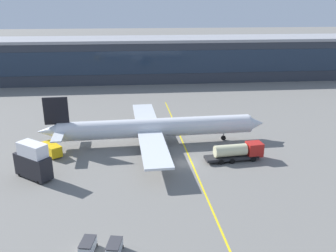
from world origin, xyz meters
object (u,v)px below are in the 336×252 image
Objects in this scene: main_airliner at (155,128)px; crew_van at (52,149)px; baggage_cart_1 at (114,248)px; fuel_tanker at (238,152)px; catering_lift at (33,161)px; baggage_cart_0 at (88,246)px.

crew_van is at bearing -168.45° from main_airliner.
main_airliner reaches higher than baggage_cart_1.
main_airliner reaches higher than fuel_tanker.
fuel_tanker is 2.08× the size of crew_van.
main_airliner is 6.81× the size of catering_lift.
main_airliner is 34.79m from baggage_cart_0.
main_airliner is at bearing 78.37° from baggage_cart_1.
fuel_tanker is (14.73, -9.72, -1.81)m from main_airliner.
main_airliner is 34.62m from baggage_cart_1.
baggage_cart_1 is (-21.69, -24.08, -0.96)m from fuel_tanker.
baggage_cart_1 is at bearing -132.01° from fuel_tanker.
catering_lift is at bearing 124.29° from baggage_cart_1.
baggage_cart_1 is (-6.96, -33.80, -2.78)m from main_airliner.
crew_van is (-34.69, 5.64, -0.43)m from fuel_tanker.
baggage_cart_0 is (9.86, -29.09, -0.53)m from crew_van.
crew_van is at bearing 108.73° from baggage_cart_0.
crew_van is 32.45m from baggage_cart_1.
baggage_cart_1 is (14.06, -20.62, -2.28)m from catering_lift.
crew_van is 1.83× the size of baggage_cart_0.
fuel_tanker is at bearing 5.54° from catering_lift.
baggage_cart_0 is (-24.83, -23.45, -0.96)m from fuel_tanker.
main_airliner is 8.83× the size of crew_van.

